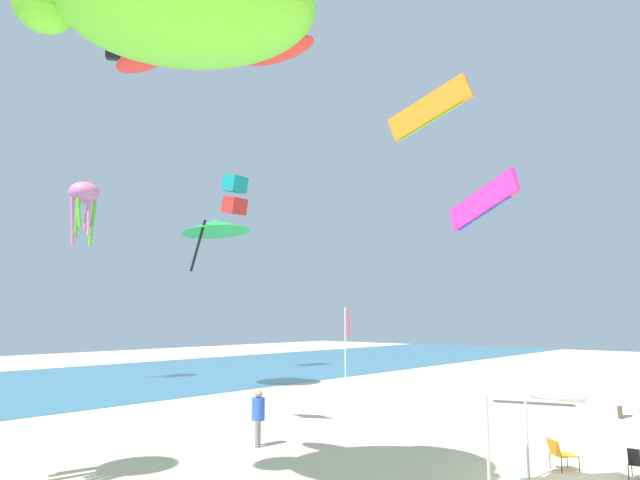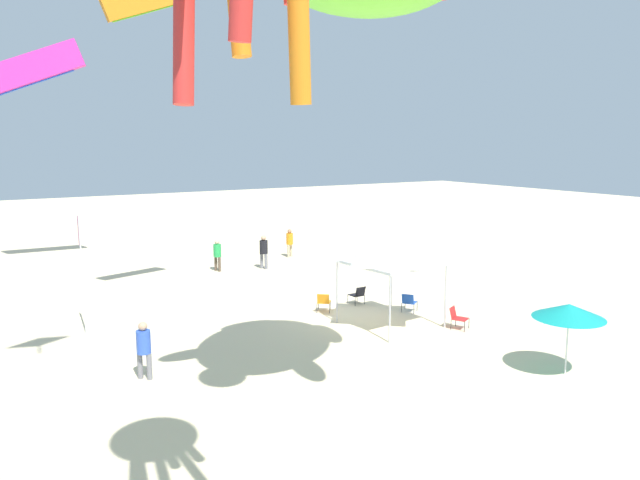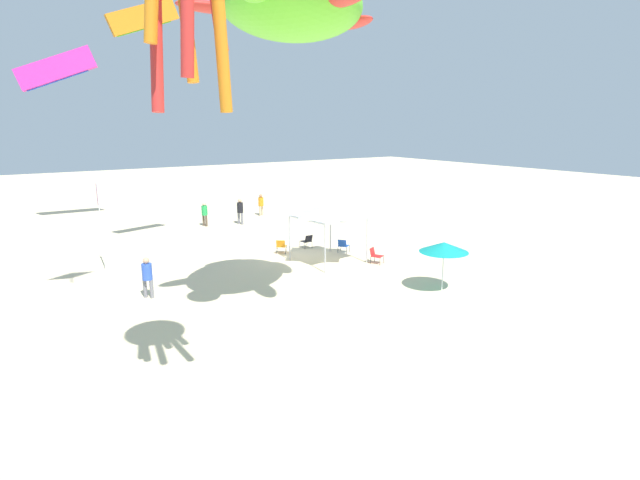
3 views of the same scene
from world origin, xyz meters
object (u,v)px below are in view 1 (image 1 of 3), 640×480
at_px(kite_octopus_pink, 84,196).
at_px(kite_box_blue, 118,39).
at_px(kite_box_teal, 235,195).
at_px(canopy_tent, 572,378).
at_px(banner_flag, 346,352).
at_px(kite_turtle_lime, 181,8).
at_px(person_by_tent, 619,392).
at_px(kite_parafoil_orange, 429,109).
at_px(folding_chair_near_cooler, 560,452).
at_px(kite_parafoil_magenta, 483,202).
at_px(folding_chair_facing_ocean, 640,462).
at_px(person_kite_handler, 258,413).
at_px(kite_delta_green, 216,226).

xyz_separation_m(kite_octopus_pink, kite_box_blue, (-1.98, -6.79, 7.57)).
bearing_deg(kite_box_teal, kite_octopus_pink, 175.87).
relative_size(canopy_tent, kite_box_teal, 1.02).
height_order(banner_flag, kite_turtle_lime, kite_turtle_lime).
xyz_separation_m(person_by_tent, kite_parafoil_orange, (-6.11, 4.90, 11.45)).
height_order(canopy_tent, folding_chair_near_cooler, canopy_tent).
bearing_deg(kite_octopus_pink, kite_turtle_lime, -150.85).
bearing_deg(banner_flag, kite_box_teal, 61.27).
bearing_deg(person_by_tent, banner_flag, -64.38).
bearing_deg(kite_parafoil_magenta, kite_octopus_pink, 49.95).
height_order(folding_chair_facing_ocean, banner_flag, banner_flag).
relative_size(folding_chair_facing_ocean, kite_parafoil_magenta, 0.16).
relative_size(folding_chair_near_cooler, kite_parafoil_orange, 0.22).
height_order(banner_flag, person_kite_handler, banner_flag).
bearing_deg(kite_parafoil_magenta, kite_parafoil_orange, 120.45).
bearing_deg(folding_chair_near_cooler, banner_flag, 23.95).
relative_size(folding_chair_facing_ocean, kite_parafoil_orange, 0.22).
relative_size(folding_chair_facing_ocean, kite_turtle_lime, 0.11).
xyz_separation_m(folding_chair_facing_ocean, kite_octopus_pink, (0.79, 31.04, 11.24)).
bearing_deg(kite_delta_green, person_kite_handler, -138.69).
xyz_separation_m(kite_box_teal, kite_parafoil_magenta, (2.19, -19.55, -2.80)).
height_order(kite_octopus_pink, kite_box_blue, kite_box_blue).
bearing_deg(person_kite_handler, kite_delta_green, -165.92).
bearing_deg(kite_parafoil_orange, kite_box_blue, 10.99).
bearing_deg(folding_chair_facing_ocean, canopy_tent, 75.15).
xyz_separation_m(banner_flag, person_by_tent, (7.57, -8.13, -1.63)).
height_order(person_kite_handler, kite_turtle_lime, kite_turtle_lime).
relative_size(canopy_tent, kite_parafoil_magenta, 0.65).
xyz_separation_m(folding_chair_near_cooler, kite_octopus_pink, (1.02, 29.16, 11.24)).
xyz_separation_m(banner_flag, kite_parafoil_magenta, (12.78, -0.24, 8.11)).
bearing_deg(person_by_tent, kite_box_blue, -80.88).
height_order(kite_box_blue, kite_box_teal, kite_box_blue).
xyz_separation_m(folding_chair_facing_ocean, kite_box_teal, (12.54, 30.15, 13.09)).
distance_m(kite_octopus_pink, kite_delta_green, 9.66).
height_order(folding_chair_facing_ocean, folding_chair_near_cooler, same).
xyz_separation_m(canopy_tent, folding_chair_facing_ocean, (3.04, -0.58, -2.25)).
bearing_deg(person_by_tent, kite_turtle_lime, -28.40).
bearing_deg(kite_box_blue, kite_parafoil_orange, -41.63).
xyz_separation_m(kite_box_blue, kite_delta_green, (5.71, -1.79, -9.97)).
xyz_separation_m(canopy_tent, kite_box_teal, (15.58, 29.57, 10.85)).
height_order(folding_chair_facing_ocean, kite_turtle_lime, kite_turtle_lime).
bearing_deg(kite_box_teal, folding_chair_near_cooler, -114.11).
distance_m(person_by_tent, kite_octopus_pink, 31.51).
bearing_deg(kite_box_teal, canopy_tent, -117.60).
bearing_deg(person_kite_handler, kite_octopus_pink, -144.45).
bearing_deg(kite_parafoil_orange, kite_parafoil_magenta, -79.70).
distance_m(canopy_tent, person_by_tent, 12.87).
height_order(kite_box_blue, kite_parafoil_magenta, kite_box_blue).
xyz_separation_m(folding_chair_near_cooler, kite_parafoil_magenta, (14.96, 8.73, 10.29)).
height_order(folding_chair_near_cooler, kite_parafoil_orange, kite_parafoil_orange).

